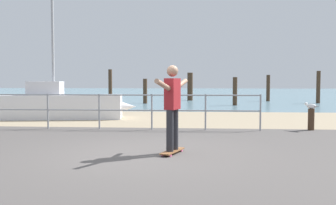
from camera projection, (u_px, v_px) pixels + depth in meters
name	position (u px, v px, depth m)	size (l,w,h in m)	color
ground_plane	(139.00, 165.00, 6.54)	(24.00, 10.00, 0.04)	#514C49
beach_strip	(172.00, 119.00, 14.51)	(24.00, 6.00, 0.04)	tan
sea_surface	(190.00, 93.00, 42.37)	(72.00, 50.00, 0.04)	slate
railing_fence	(99.00, 106.00, 11.23)	(9.31, 0.05, 1.05)	gray
sailboat	(66.00, 105.00, 14.39)	(5.06, 2.04, 5.66)	silver
skateboard	(172.00, 151.00, 7.49)	(0.45, 0.82, 0.08)	brown
skateboarder	(172.00, 102.00, 7.44)	(0.56, 1.40, 1.65)	#26262B
bollard_short	(311.00, 120.00, 11.03)	(0.18, 0.18, 0.63)	#422D1E
seagull	(311.00, 106.00, 11.02)	(0.32, 0.43, 0.18)	white
groyne_post_0	(110.00, 86.00, 25.92)	(0.25, 0.25, 2.17)	#422D1E
groyne_post_1	(145.00, 91.00, 23.60)	(0.25, 0.25, 1.54)	#422D1E
groyne_post_2	(190.00, 87.00, 27.20)	(0.38, 0.38, 1.98)	#422D1E
groyne_post_3	(235.00, 91.00, 21.86)	(0.26, 0.26, 1.62)	#422D1E
groyne_post_4	(268.00, 88.00, 26.25)	(0.25, 0.25, 1.81)	#422D1E
groyne_post_5	(318.00, 87.00, 23.84)	(0.24, 0.24, 2.02)	#422D1E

